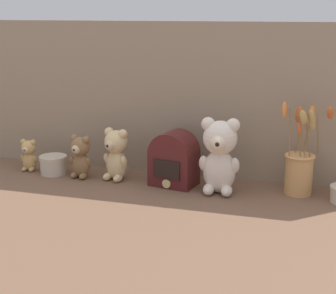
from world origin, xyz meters
The scene contains 9 objects.
ground_plane centered at (0.00, 0.00, 0.00)m, with size 4.00×4.00×0.00m, color brown.
backdrop_wall centered at (0.00, 0.17, 0.30)m, with size 1.76×0.02×0.60m.
teddy_bear_large centered at (0.20, -0.02, 0.14)m, with size 0.15×0.14×0.27m.
teddy_bear_medium centered at (-0.21, 0.02, 0.11)m, with size 0.11×0.10×0.20m.
teddy_bear_small centered at (-0.35, 0.00, 0.09)m, with size 0.09×0.09×0.17m.
teddy_bear_tiny centered at (-0.59, 0.03, 0.07)m, with size 0.07×0.07×0.13m.
flower_vase centered at (0.48, 0.05, 0.10)m, with size 0.18×0.12×0.34m.
vintage_radio centered at (0.02, 0.02, 0.10)m, with size 0.18×0.15×0.21m.
decorative_tin_short centered at (-0.48, 0.01, 0.04)m, with size 0.11×0.11×0.07m.
Camera 1 is at (0.52, -1.75, 0.64)m, focal length 55.00 mm.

